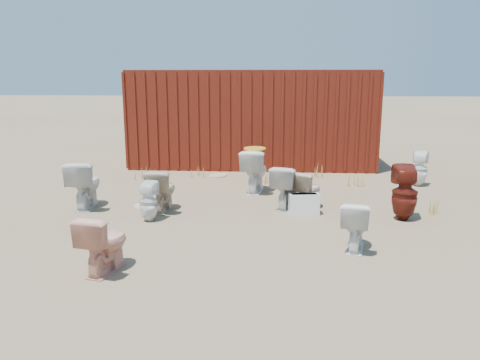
# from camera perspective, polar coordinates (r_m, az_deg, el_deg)

# --- Properties ---
(ground) EXTENTS (100.00, 100.00, 0.00)m
(ground) POSITION_cam_1_polar(r_m,az_deg,el_deg) (7.40, -0.33, -5.17)
(ground) COLOR brown
(ground) RESTS_ON ground
(shipping_container) EXTENTS (6.00, 2.40, 2.40)m
(shipping_container) POSITION_cam_1_polar(r_m,az_deg,el_deg) (12.28, 1.53, 7.60)
(shipping_container) COLOR #52170D
(shipping_container) RESTS_ON ground
(toilet_front_a) EXTENTS (0.54, 0.86, 0.84)m
(toilet_front_a) POSITION_cam_1_polar(r_m,az_deg,el_deg) (8.54, -18.39, -0.49)
(toilet_front_a) COLOR silver
(toilet_front_a) RESTS_ON ground
(toilet_front_pink) EXTENTS (0.54, 0.76, 0.71)m
(toilet_front_pink) POSITION_cam_1_polar(r_m,az_deg,el_deg) (5.71, -16.22, -7.35)
(toilet_front_pink) COLOR #E9A087
(toilet_front_pink) RESTS_ON ground
(toilet_front_c) EXTENTS (0.64, 0.84, 0.76)m
(toilet_front_c) POSITION_cam_1_polar(r_m,az_deg,el_deg) (8.12, 5.71, -0.84)
(toilet_front_c) COLOR silver
(toilet_front_c) RESTS_ON ground
(toilet_front_maroon) EXTENTS (0.40, 0.41, 0.88)m
(toilet_front_maroon) POSITION_cam_1_polar(r_m,az_deg,el_deg) (7.85, 19.43, -1.50)
(toilet_front_maroon) COLOR #5F1910
(toilet_front_maroon) RESTS_ON ground
(toilet_front_e) EXTENTS (0.51, 0.72, 0.67)m
(toilet_front_e) POSITION_cam_1_polar(r_m,az_deg,el_deg) (6.37, 13.90, -5.34)
(toilet_front_e) COLOR white
(toilet_front_e) RESTS_ON ground
(toilet_back_a) EXTENTS (0.32, 0.33, 0.64)m
(toilet_back_a) POSITION_cam_1_polar(r_m,az_deg,el_deg) (7.52, -11.10, -2.58)
(toilet_back_a) COLOR white
(toilet_back_a) RESTS_ON ground
(toilet_back_beige_left) EXTENTS (0.45, 0.74, 0.73)m
(toilet_back_beige_left) POSITION_cam_1_polar(r_m,az_deg,el_deg) (8.04, -9.49, -1.21)
(toilet_back_beige_left) COLOR tan
(toilet_back_beige_left) RESTS_ON ground
(toilet_back_beige_right) EXTENTS (0.65, 0.76, 0.67)m
(toilet_back_beige_right) POSITION_cam_1_polar(r_m,az_deg,el_deg) (8.12, 8.20, -1.23)
(toilet_back_beige_right) COLOR #CCB395
(toilet_back_beige_right) RESTS_ON ground
(toilet_back_yellowlid) EXTENTS (0.59, 0.90, 0.85)m
(toilet_back_yellowlid) POSITION_cam_1_polar(r_m,az_deg,el_deg) (9.26, 1.79, 1.16)
(toilet_back_yellowlid) COLOR white
(toilet_back_yellowlid) RESTS_ON ground
(toilet_back_e) EXTENTS (0.43, 0.43, 0.73)m
(toilet_back_e) POSITION_cam_1_polar(r_m,az_deg,el_deg) (10.44, 21.02, 1.29)
(toilet_back_e) COLOR white
(toilet_back_e) RESTS_ON ground
(yellow_lid) EXTENTS (0.43, 0.54, 0.02)m
(yellow_lid) POSITION_cam_1_polar(r_m,az_deg,el_deg) (9.18, 1.81, 3.84)
(yellow_lid) COLOR gold
(yellow_lid) RESTS_ON toilet_back_yellowlid
(loose_tank) EXTENTS (0.52, 0.27, 0.35)m
(loose_tank) POSITION_cam_1_polar(r_m,az_deg,el_deg) (7.84, 7.79, -2.92)
(loose_tank) COLOR white
(loose_tank) RESTS_ON ground
(loose_lid_near) EXTENTS (0.54, 0.60, 0.02)m
(loose_lid_near) POSITION_cam_1_polar(r_m,az_deg,el_deg) (10.82, -2.67, 0.57)
(loose_lid_near) COLOR tan
(loose_lid_near) RESTS_ON ground
(loose_lid_far) EXTENTS (0.52, 0.57, 0.02)m
(loose_lid_far) POSITION_cam_1_polar(r_m,az_deg,el_deg) (8.42, -11.56, -3.15)
(loose_lid_far) COLOR #C7AD90
(loose_lid_far) RESTS_ON ground
(weed_clump_a) EXTENTS (0.36, 0.36, 0.26)m
(weed_clump_a) POSITION_cam_1_polar(r_m,az_deg,el_deg) (10.66, -11.68, 0.78)
(weed_clump_a) COLOR olive
(weed_clump_a) RESTS_ON ground
(weed_clump_b) EXTENTS (0.32, 0.32, 0.24)m
(weed_clump_b) POSITION_cam_1_polar(r_m,az_deg,el_deg) (10.10, 2.49, 0.33)
(weed_clump_b) COLOR olive
(weed_clump_b) RESTS_ON ground
(weed_clump_c) EXTENTS (0.36, 0.36, 0.29)m
(weed_clump_c) POSITION_cam_1_polar(r_m,az_deg,el_deg) (10.07, 13.97, 0.10)
(weed_clump_c) COLOR olive
(weed_clump_c) RESTS_ON ground
(weed_clump_d) EXTENTS (0.30, 0.30, 0.22)m
(weed_clump_d) POSITION_cam_1_polar(r_m,az_deg,el_deg) (10.72, -5.20, 0.96)
(weed_clump_d) COLOR olive
(weed_clump_d) RESTS_ON ground
(weed_clump_e) EXTENTS (0.34, 0.34, 0.33)m
(weed_clump_e) POSITION_cam_1_polar(r_m,az_deg,el_deg) (10.78, 9.57, 1.20)
(weed_clump_e) COLOR olive
(weed_clump_e) RESTS_ON ground
(weed_clump_f) EXTENTS (0.28, 0.28, 0.27)m
(weed_clump_f) POSITION_cam_1_polar(r_m,az_deg,el_deg) (8.43, 22.57, -2.97)
(weed_clump_f) COLOR olive
(weed_clump_f) RESTS_ON ground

